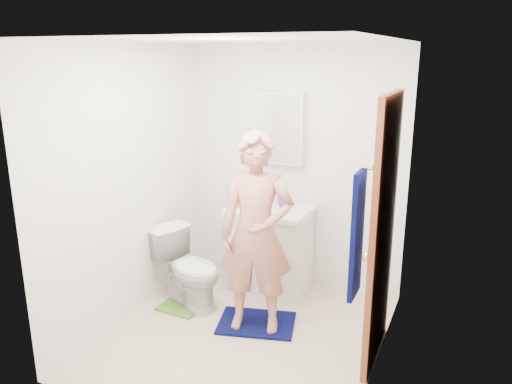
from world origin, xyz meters
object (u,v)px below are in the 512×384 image
at_px(vanity_cabinet, 270,250).
at_px(medicine_cabinet, 280,128).
at_px(soap_dispenser, 241,196).
at_px(man, 256,234).
at_px(toilet, 189,268).
at_px(towel, 357,235).
at_px(toothbrush_cup, 284,202).

relative_size(vanity_cabinet, medicine_cabinet, 1.14).
xyz_separation_m(soap_dispenser, man, (0.48, -0.70, -0.08)).
distance_m(toilet, man, 0.93).
relative_size(vanity_cabinet, towel, 1.00).
distance_m(towel, toilet, 2.13).
height_order(medicine_cabinet, towel, medicine_cabinet).
bearing_deg(toilet, soap_dispenser, -7.44).
xyz_separation_m(medicine_cabinet, toothbrush_cup, (0.11, -0.15, -0.70)).
height_order(toothbrush_cup, man, man).
height_order(toilet, toothbrush_cup, toothbrush_cup).
height_order(towel, toilet, towel).
bearing_deg(vanity_cabinet, man, -75.54).
bearing_deg(toothbrush_cup, soap_dispenser, -157.68).
bearing_deg(toilet, toothbrush_cup, -23.77).
distance_m(vanity_cabinet, towel, 2.08).
distance_m(towel, soap_dispenser, 2.04).
bearing_deg(soap_dispenser, man, -55.58).
xyz_separation_m(vanity_cabinet, toilet, (-0.56, -0.64, -0.04)).
relative_size(toilet, toothbrush_cup, 6.26).
relative_size(medicine_cabinet, towel, 0.87).
xyz_separation_m(soap_dispenser, toothbrush_cup, (0.39, 0.16, -0.06)).
height_order(medicine_cabinet, soap_dispenser, medicine_cabinet).
height_order(vanity_cabinet, towel, towel).
distance_m(medicine_cabinet, toothbrush_cup, 0.73).
relative_size(medicine_cabinet, man, 0.41).
height_order(vanity_cabinet, toilet, vanity_cabinet).
relative_size(toilet, man, 0.43).
relative_size(medicine_cabinet, soap_dispenser, 3.41).
height_order(toilet, soap_dispenser, soap_dispenser).
height_order(vanity_cabinet, man, man).
bearing_deg(towel, vanity_cabinet, 128.47).
distance_m(medicine_cabinet, soap_dispenser, 0.77).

